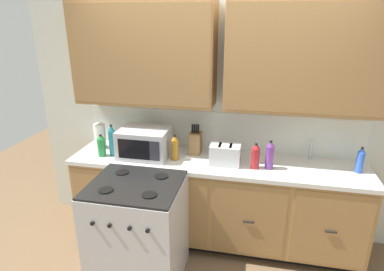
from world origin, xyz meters
The scene contains 15 objects.
ground_plane centered at (0.00, 0.00, 0.00)m, with size 8.00×8.00×0.00m, color brown.
wall_unit centered at (0.00, 0.50, 1.66)m, with size 4.01×0.40×2.49m.
counter_run centered at (0.00, 0.30, 0.47)m, with size 2.84×0.64×0.92m.
stove_range centered at (-0.59, -0.33, 0.47)m, with size 0.76×0.68×0.95m.
microwave centered at (-0.71, 0.26, 1.06)m, with size 0.48×0.37×0.28m.
toaster centered at (0.09, 0.24, 1.02)m, with size 0.28×0.18×0.19m.
knife_block centered at (-0.23, 0.43, 1.04)m, with size 0.11×0.14×0.31m.
sink_faucet centered at (0.89, 0.51, 1.02)m, with size 0.02×0.02×0.20m, color #B2B5BA.
paper_towel_roll centered at (-1.24, 0.39, 1.05)m, with size 0.12×0.12×0.26m, color white.
bottle_teal centered at (-1.03, 0.22, 1.08)m, with size 0.07×0.07×0.32m.
bottle_blue centered at (1.28, 0.31, 1.04)m, with size 0.07×0.07×0.24m.
bottle_violet centered at (0.50, 0.22, 1.05)m, with size 0.08×0.08×0.27m.
bottle_amber centered at (-0.39, 0.24, 1.05)m, with size 0.07×0.07×0.25m.
bottle_red centered at (0.37, 0.21, 1.04)m, with size 0.08×0.08×0.24m.
bottle_green centered at (-1.13, 0.18, 1.03)m, with size 0.08×0.08×0.22m.
Camera 1 is at (0.37, -2.57, 2.23)m, focal length 30.62 mm.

